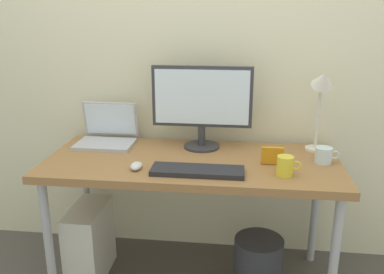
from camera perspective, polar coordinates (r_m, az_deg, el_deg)
The scene contains 12 objects.
back_wall at distance 2.38m, azimuth 1.14°, elevation 13.45°, with size 4.40×0.04×2.60m, color beige.
desk at distance 2.15m, azimuth 0.00°, elevation -4.65°, with size 1.51×0.65×0.72m.
monitor at distance 2.24m, azimuth 1.39°, elevation 4.87°, with size 0.55×0.20×0.46m.
laptop at distance 2.41m, azimuth -11.66°, elevation 0.49°, with size 0.32×0.26×0.23m.
desk_lamp at distance 2.25m, azimuth 17.53°, elevation 5.92°, with size 0.11×0.16×0.46m.
keyboard at distance 1.95m, azimuth 0.77°, elevation -4.71°, with size 0.44×0.14×0.02m, color #232328.
mouse at distance 2.01m, azimuth -7.75°, elevation -4.00°, with size 0.06×0.09×0.03m, color silver.
coffee_mug at distance 1.95m, azimuth 12.84°, elevation -3.94°, with size 0.11×0.08×0.09m.
glass_cup at distance 2.17m, azimuth 17.85°, elevation -2.42°, with size 0.12×0.08×0.08m.
photo_frame at distance 2.08m, azimuth 11.10°, elevation -2.55°, with size 0.11×0.02×0.09m, color orange.
computer_tower at distance 2.45m, azimuth -14.02°, elevation -13.93°, with size 0.18×0.36×0.42m, color silver.
wastebasket at distance 2.34m, azimuth 9.15°, elevation -17.04°, with size 0.26×0.26×0.30m, color #333338.
Camera 1 is at (0.24, -1.98, 1.46)m, focal length 38.41 mm.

